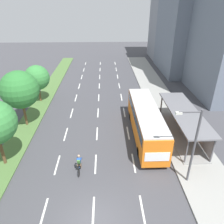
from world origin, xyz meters
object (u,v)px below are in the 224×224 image
bus_shelter (186,121)px  median_tree_fourth (37,78)px  bus (146,119)px  cyclist (79,164)px  streetlight (193,143)px  median_tree_third (20,90)px

bus_shelter → median_tree_fourth: bearing=151.9°
bus → cyclist: (-6.60, -5.30, -1.28)m
bus → cyclist: size_ratio=6.20×
bus → streetlight: (2.17, -6.81, 1.82)m
bus → cyclist: bearing=-141.2°
bus → streetlight: streetlight is taller
bus_shelter → cyclist: bearing=-154.6°
cyclist → median_tree_third: size_ratio=0.28×
cyclist → streetlight: 9.42m
bus → streetlight: bearing=-72.3°
streetlight → median_tree_third: bearing=149.0°
bus_shelter → median_tree_third: (-17.94, 2.85, 2.68)m
bus → median_tree_fourth: bearing=145.4°
cyclist → median_tree_fourth: 16.72m
median_tree_fourth → streetlight: 22.84m
bus_shelter → bus: 4.28m
bus → median_tree_third: size_ratio=1.73×
bus → median_tree_third: (-13.67, 2.71, 2.48)m
bus → median_tree_fourth: 16.83m
median_tree_fourth → bus_shelter: bearing=-28.1°
bus → streetlight: 7.37m
bus → cyclist: bus is taller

